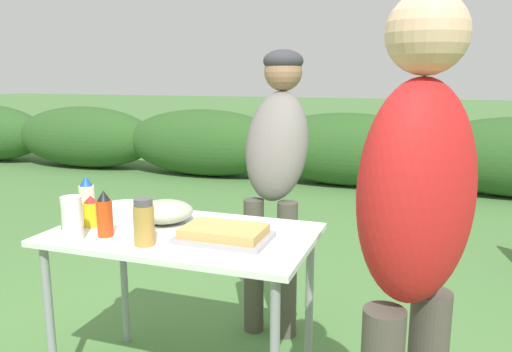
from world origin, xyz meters
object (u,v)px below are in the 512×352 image
Objects in this scene: ketchup_bottle at (144,219)px; mayo_bottle at (87,199)px; standing_person_in_dark_puffer at (414,236)px; mustard_bottle at (91,212)px; standing_person_in_navy_coat at (277,158)px; paper_cup_stack at (72,218)px; hot_sauce_bottle at (105,215)px; relish_jar at (68,213)px; food_tray at (224,234)px; plate_stack at (124,209)px; spice_jar at (144,223)px; folding_table at (183,249)px; mixing_bowl at (165,211)px.

mayo_bottle reaches higher than ketchup_bottle.
ketchup_bottle is 1.08m from standing_person_in_dark_puffer.
mayo_bottle reaches higher than mustard_bottle.
standing_person_in_dark_puffer reaches higher than standing_person_in_navy_coat.
paper_cup_stack is 0.92× the size of hot_sauce_bottle.
paper_cup_stack is 0.16m from relish_jar.
standing_person_in_navy_coat is 1.36m from standing_person_in_dark_puffer.
paper_cup_stack is at bearing -139.04° from hot_sauce_bottle.
mustard_bottle is (-0.62, -0.01, 0.04)m from food_tray.
standing_person_in_dark_puffer is at bearing -17.47° from mayo_bottle.
spice_jar is at bearing -47.48° from plate_stack.
food_tray is at bearing 12.90° from hot_sauce_bottle.
folding_table is 5.75× the size of hot_sauce_bottle.
standing_person_in_navy_coat is (-0.01, 0.76, 0.19)m from food_tray.
food_tray reaches higher than plate_stack.
mixing_bowl is (-0.14, 0.10, 0.13)m from folding_table.
mustard_bottle is (-0.04, 0.18, -0.02)m from paper_cup_stack.
mustard_bottle is 0.12m from mayo_bottle.
relish_jar reaches higher than food_tray.
paper_cup_stack is 0.12× the size of standing_person_in_navy_coat.
spice_jar is 0.96× the size of hot_sauce_bottle.
hot_sauce_bottle is at bearing 168.30° from spice_jar.
standing_person_in_dark_puffer is (0.72, -0.38, 0.19)m from food_tray.
ketchup_bottle is (0.38, -0.02, 0.02)m from relish_jar.
spice_jar reaches higher than mixing_bowl.
mayo_bottle is (-0.49, 0.02, 0.17)m from folding_table.
paper_cup_stack is 1.27× the size of relish_jar.
folding_table is 0.52m from mayo_bottle.
plate_stack is 1.43× the size of paper_cup_stack.
spice_jar is at bearing -11.70° from hot_sauce_bottle.
standing_person_in_navy_coat reaches higher than relish_jar.
ketchup_bottle is at bearing -80.20° from mixing_bowl.
ketchup_bottle is at bearing -163.20° from food_tray.
folding_table is at bearing 54.35° from ketchup_bottle.
food_tray reaches higher than folding_table.
folding_table is 1.07m from standing_person_in_dark_puffer.
plate_stack is at bearing 134.15° from ketchup_bottle.
folding_table is 0.80m from standing_person_in_navy_coat.
hot_sauce_bottle is at bearing -119.11° from standing_person_in_navy_coat.
folding_table is at bearing 14.44° from relish_jar.
folding_table is at bearing 8.50° from mustard_bottle.
ketchup_bottle is 0.86× the size of mayo_bottle.
standing_person_in_navy_coat reaches higher than spice_jar.
mayo_bottle is (-0.70, 0.06, 0.07)m from food_tray.
folding_table is 0.72× the size of standing_person_in_navy_coat.
relish_jar is at bearing -173.56° from food_tray.
hot_sauce_bottle is 0.99m from standing_person_in_navy_coat.
mixing_bowl is at bearing 31.33° from mustard_bottle.
hot_sauce_bottle is (-0.21, 0.04, 0.00)m from spice_jar.
plate_stack is at bearing 157.16° from folding_table.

